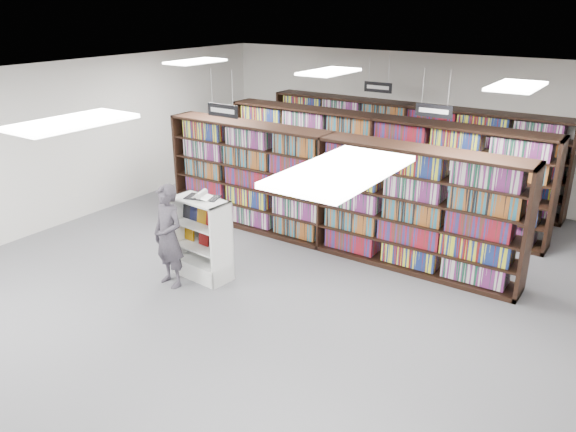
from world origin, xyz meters
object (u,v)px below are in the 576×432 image
Objects in this scene: bookshelf_row_near at (326,192)px; open_book at (202,196)px; shopper at (168,236)px; endcap_display at (204,250)px.

bookshelf_row_near reaches higher than open_book.
shopper reaches higher than open_book.
open_book is 0.82m from shopper.
endcap_display is (-1.02, -2.18, -0.59)m from bookshelf_row_near.
endcap_display is 0.69m from shopper.
open_book is 0.36× the size of shopper.
bookshelf_row_near reaches higher than shopper.
open_book is at bearing 76.74° from shopper.
endcap_display is at bearing -115.07° from bookshelf_row_near.
bookshelf_row_near reaches higher than endcap_display.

